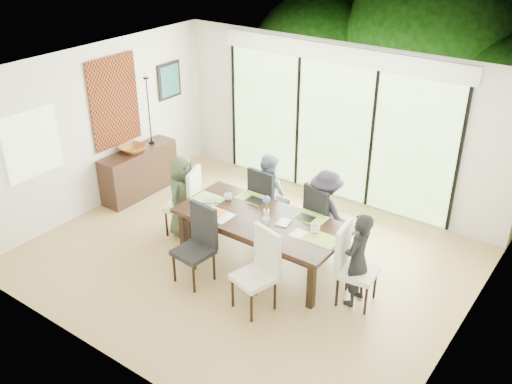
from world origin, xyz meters
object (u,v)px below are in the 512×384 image
Objects in this scene: cup_a at (228,197)px; cup_b at (266,221)px; chair_left_end at (181,201)px; chair_far_left at (269,198)px; table_top at (261,220)px; bowl at (133,149)px; chair_near_right at (254,272)px; laptop at (209,203)px; chair_far_right at (326,217)px; person_right_end at (358,260)px; person_far_left at (269,193)px; person_left_end at (182,195)px; person_far_right at (326,212)px; vase at (266,214)px; chair_right_end at (358,266)px; chair_near_left at (193,246)px; sideboard at (139,172)px; cup_c at (315,229)px.

cup_b is at bearing -16.39° from cup_a.
chair_left_end is 1.35m from chair_far_left.
bowl is at bearing 171.62° from table_top.
cup_b is at bearing 129.44° from chair_near_right.
laptop reaches higher than table_top.
chair_far_right is 11.00× the size of cup_b.
chair_left_end is at bearing -88.57° from person_right_end.
person_far_left is at bearing 92.67° from chair_far_left.
cup_a is at bearing 84.14° from person_far_left.
person_right_end is at bearing 56.59° from chair_near_right.
person_far_left is (1.03, 0.83, 0.00)m from person_left_end.
chair_far_right is at bearing -80.22° from person_far_right.
chair_right_end is at bearing -1.97° from vase.
chair_right_end is 2.98m from person_left_end.
person_left_end is (-0.98, 0.87, 0.10)m from chair_near_left.
sideboard is at bearing 21.59° from chair_far_right.
bowl is at bearing 157.24° from chair_near_left.
table_top is 1.00m from person_far_right.
bowl reaches higher than laptop.
person_far_left reaches higher than chair_near_left.
bowl is (-2.99, 0.44, 0.17)m from table_top.
table_top is 0.86m from laptop.
chair_far_right reaches higher than cup_a.
person_far_right is at bearing 106.61° from chair_far_right.
chair_near_right is at bearing -60.11° from table_top.
cup_a reaches higher than sideboard.
person_far_left reaches higher than cup_a.
chair_near_left is at bearing -29.51° from sideboard.
person_far_left is 1.02m from laptop.
person_left_end reaches higher than chair_near_right.
chair_far_left is at bearing 8.64° from person_far_right.
person_far_right reaches higher than table_top.
sideboard is at bearing 20.81° from person_far_left.
sideboard is (-2.99, 0.54, -0.30)m from table_top.
cup_c is (0.25, -0.73, 0.15)m from person_far_right.
vase is at bearing -27.57° from laptop.
chair_right_end is at bearing -5.61° from bowl.
person_far_left is (-1.00, -0.02, 0.10)m from chair_far_right.
cup_c is at bearing 125.04° from chair_far_right.
sideboard is at bearing 173.00° from chair_near_right.
person_far_right reaches higher than chair_far_left.
person_left_end reaches higher than cup_a.
vase is 0.08× the size of sideboard.
chair_near_left is at bearing 91.00° from chair_far_left.
cup_b is (1.65, -0.10, 0.25)m from chair_left_end.
person_left_end is at bearing -88.57° from person_right_end.
chair_far_right is 0.98m from vase.
cup_b is at bearing -107.59° from person_left_end.
laptop is 2.26m from sideboard.
person_right_end is at bearing -6.90° from sideboard.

